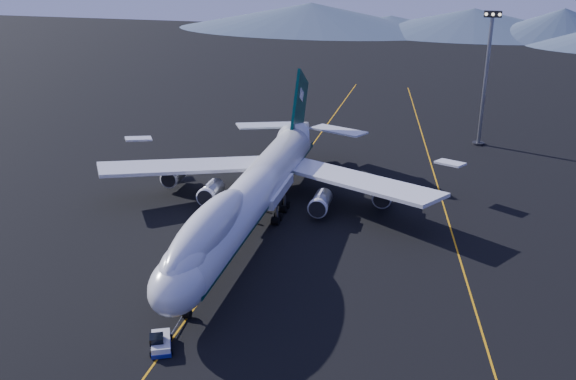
# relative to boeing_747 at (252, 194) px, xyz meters

# --- Properties ---
(ground) EXTENTS (500.00, 500.00, 0.00)m
(ground) POSITION_rel_boeing_747_xyz_m (-0.00, -0.03, -5.81)
(ground) COLOR black
(ground) RESTS_ON ground
(taxiway_line_main) EXTENTS (0.25, 220.00, 0.01)m
(taxiway_line_main) POSITION_rel_boeing_747_xyz_m (-0.00, -0.03, -5.80)
(taxiway_line_main) COLOR orange
(taxiway_line_main) RESTS_ON ground
(taxiway_line_side) EXTENTS (28.08, 198.09, 0.01)m
(taxiway_line_side) POSITION_rel_boeing_747_xyz_m (30.00, 9.97, -5.80)
(taxiway_line_side) COLOR orange
(taxiway_line_side) RESTS_ON ground
(boeing_747) EXTENTS (59.62, 72.43, 19.37)m
(boeing_747) POSITION_rel_boeing_747_xyz_m (0.00, 0.00, 0.00)
(boeing_747) COLOR silver
(boeing_747) RESTS_ON ground
(pushback_tug) EXTENTS (3.75, 4.80, 1.87)m
(pushback_tug) POSITION_rel_boeing_747_xyz_m (-0.44, -32.95, -5.23)
(pushback_tug) COLOR silver
(pushback_tug) RESTS_ON ground
(floodlight_mast) EXTENTS (3.55, 2.66, 28.69)m
(floodlight_mast) POSITION_rel_boeing_747_xyz_m (35.58, 54.46, 8.72)
(floodlight_mast) COLOR black
(floodlight_mast) RESTS_ON ground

